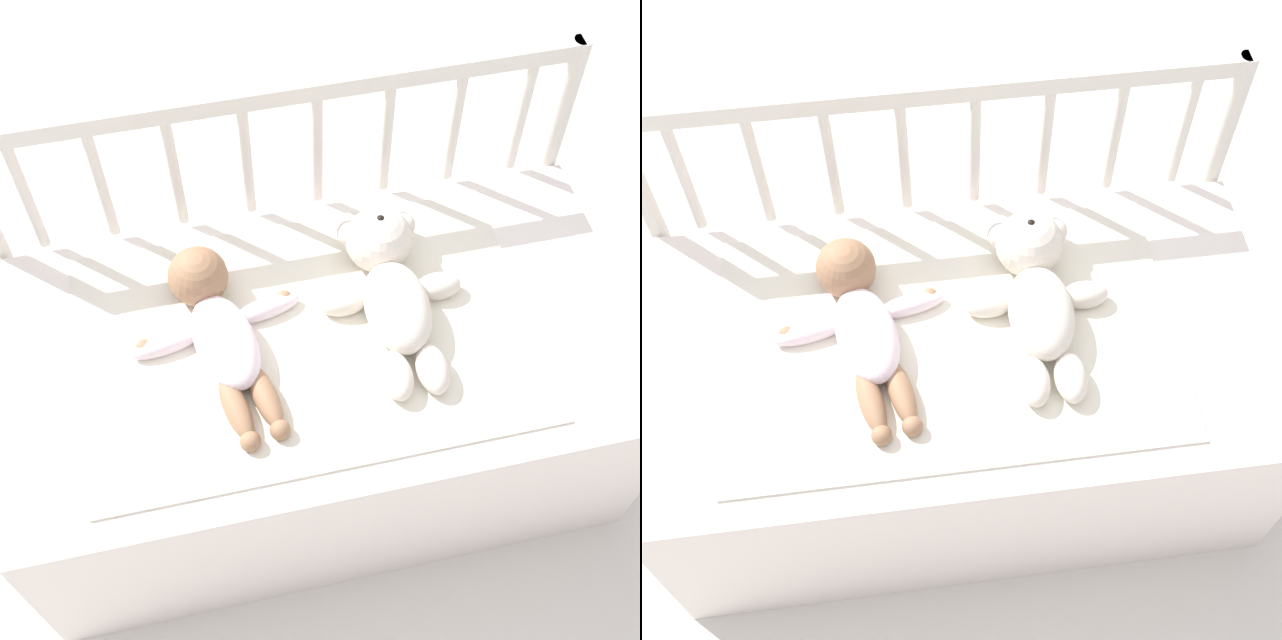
% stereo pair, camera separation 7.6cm
% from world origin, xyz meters
% --- Properties ---
extents(ground_plane, '(12.00, 12.00, 0.00)m').
position_xyz_m(ground_plane, '(0.00, 0.00, 0.00)').
color(ground_plane, silver).
extents(crib_mattress, '(1.17, 0.63, 0.45)m').
position_xyz_m(crib_mattress, '(0.00, 0.00, 0.22)').
color(crib_mattress, white).
rests_on(crib_mattress, ground_plane).
extents(crib_rail, '(1.17, 0.04, 0.76)m').
position_xyz_m(crib_rail, '(-0.00, 0.34, 0.54)').
color(crib_rail, beige).
rests_on(crib_rail, ground_plane).
extents(blanket, '(0.83, 0.54, 0.01)m').
position_xyz_m(blanket, '(-0.03, 0.01, 0.45)').
color(blanket, silver).
rests_on(blanket, crib_mattress).
extents(teddy_bear, '(0.27, 0.39, 0.13)m').
position_xyz_m(teddy_bear, '(0.15, 0.06, 0.50)').
color(teddy_bear, silver).
rests_on(teddy_bear, crib_mattress).
extents(baby, '(0.33, 0.41, 0.11)m').
position_xyz_m(baby, '(-0.18, 0.04, 0.49)').
color(baby, white).
rests_on(baby, crib_mattress).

